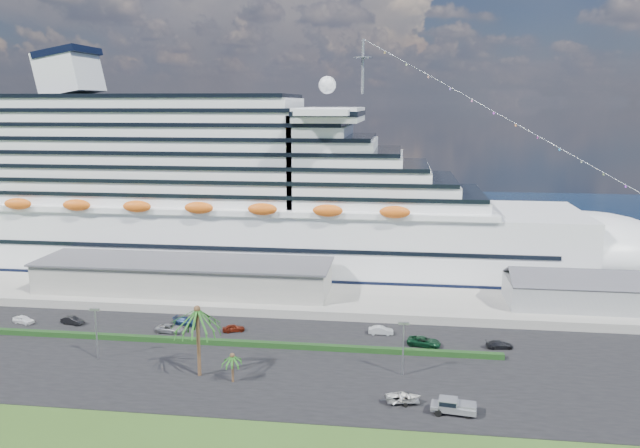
# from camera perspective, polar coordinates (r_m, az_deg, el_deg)

# --- Properties ---
(ground) EXTENTS (420.00, 420.00, 0.00)m
(ground) POSITION_cam_1_polar(r_m,az_deg,el_deg) (91.27, -5.57, -15.05)
(ground) COLOR #32501A
(ground) RESTS_ON ground
(asphalt_lot) EXTENTS (140.00, 38.00, 0.12)m
(asphalt_lot) POSITION_cam_1_polar(r_m,az_deg,el_deg) (101.01, -4.15, -12.32)
(asphalt_lot) COLOR black
(asphalt_lot) RESTS_ON ground
(wharf) EXTENTS (240.00, 20.00, 1.80)m
(wharf) POSITION_cam_1_polar(r_m,az_deg,el_deg) (127.45, -1.54, -6.86)
(wharf) COLOR gray
(wharf) RESTS_ON ground
(water) EXTENTS (420.00, 160.00, 0.02)m
(water) POSITION_cam_1_polar(r_m,az_deg,el_deg) (214.43, 2.18, 0.26)
(water) COLOR black
(water) RESTS_ON ground
(cruise_ship) EXTENTS (191.00, 38.00, 54.00)m
(cruise_ship) POSITION_cam_1_polar(r_m,az_deg,el_deg) (151.21, -8.25, 2.03)
(cruise_ship) COLOR silver
(cruise_ship) RESTS_ON ground
(terminal_building) EXTENTS (61.00, 15.00, 6.30)m
(terminal_building) POSITION_cam_1_polar(r_m,az_deg,el_deg) (132.34, -12.34, -4.58)
(terminal_building) COLOR gray
(terminal_building) RESTS_ON wharf
(port_shed) EXTENTS (24.00, 12.31, 7.37)m
(port_shed) POSITION_cam_1_polar(r_m,az_deg,el_deg) (129.28, 21.99, -5.80)
(port_shed) COLOR gray
(port_shed) RESTS_ON wharf
(hedge) EXTENTS (88.00, 1.10, 0.90)m
(hedge) POSITION_cam_1_polar(r_m,az_deg,el_deg) (107.07, -7.88, -10.71)
(hedge) COLOR black
(hedge) RESTS_ON asphalt_lot
(lamp_post_left) EXTENTS (1.60, 0.35, 8.27)m
(lamp_post_left) POSITION_cam_1_polar(r_m,az_deg,el_deg) (105.44, -19.80, -8.86)
(lamp_post_left) COLOR gray
(lamp_post_left) RESTS_ON asphalt_lot
(lamp_post_right) EXTENTS (1.60, 0.35, 8.27)m
(lamp_post_right) POSITION_cam_1_polar(r_m,az_deg,el_deg) (94.41, 7.63, -10.63)
(lamp_post_right) COLOR gray
(lamp_post_right) RESTS_ON asphalt_lot
(palm_tall) EXTENTS (8.82, 8.82, 11.13)m
(palm_tall) POSITION_cam_1_polar(r_m,az_deg,el_deg) (93.88, -11.14, -8.36)
(palm_tall) COLOR #47301E
(palm_tall) RESTS_ON ground
(palm_short) EXTENTS (3.53, 3.53, 4.56)m
(palm_short) POSITION_cam_1_polar(r_m,az_deg,el_deg) (92.99, -8.02, -12.11)
(palm_short) COLOR #47301E
(palm_short) RESTS_ON ground
(parked_car_0) EXTENTS (4.54, 2.80, 1.44)m
(parked_car_0) POSITION_cam_1_polar(r_m,az_deg,el_deg) (128.11, -25.47, -7.90)
(parked_car_0) COLOR white
(parked_car_0) RESTS_ON asphalt_lot
(parked_car_1) EXTENTS (4.59, 2.44, 1.44)m
(parked_car_1) POSITION_cam_1_polar(r_m,az_deg,el_deg) (124.14, -21.70, -8.19)
(parked_car_1) COLOR black
(parked_car_1) RESTS_ON asphalt_lot
(parked_car_2) EXTENTS (5.09, 2.60, 1.38)m
(parked_car_2) POSITION_cam_1_polar(r_m,az_deg,el_deg) (114.77, -13.57, -9.28)
(parked_car_2) COLOR gray
(parked_car_2) RESTS_ON asphalt_lot
(parked_car_3) EXTENTS (5.13, 2.99, 1.40)m
(parked_car_3) POSITION_cam_1_polar(r_m,az_deg,el_deg) (117.83, -12.15, -8.67)
(parked_car_3) COLOR navy
(parked_car_3) RESTS_ON asphalt_lot
(parked_car_4) EXTENTS (4.21, 2.94, 1.33)m
(parked_car_4) POSITION_cam_1_polar(r_m,az_deg,el_deg) (113.00, -7.91, -9.41)
(parked_car_4) COLOR #611A0C
(parked_car_4) RESTS_ON asphalt_lot
(parked_car_5) EXTENTS (4.36, 1.60, 1.43)m
(parked_car_5) POSITION_cam_1_polar(r_m,az_deg,el_deg) (111.27, 5.59, -9.66)
(parked_car_5) COLOR silver
(parked_car_5) RESTS_ON asphalt_lot
(parked_car_6) EXTENTS (5.99, 3.66, 1.55)m
(parked_car_6) POSITION_cam_1_polar(r_m,az_deg,el_deg) (107.18, 9.49, -10.55)
(parked_car_6) COLOR #0C321B
(parked_car_6) RESTS_ON asphalt_lot
(parked_car_7) EXTENTS (4.59, 2.37, 1.27)m
(parked_car_7) POSITION_cam_1_polar(r_m,az_deg,el_deg) (109.00, 16.07, -10.55)
(parked_car_7) COLOR black
(parked_car_7) RESTS_ON asphalt_lot
(pickup_truck) EXTENTS (6.09, 2.88, 2.07)m
(pickup_truck) POSITION_cam_1_polar(r_m,az_deg,el_deg) (86.31, 12.05, -15.93)
(pickup_truck) COLOR black
(pickup_truck) RESTS_ON asphalt_lot
(boat_trailer) EXTENTS (5.62, 4.11, 1.56)m
(boat_trailer) POSITION_cam_1_polar(r_m,az_deg,el_deg) (87.64, 7.60, -15.42)
(boat_trailer) COLOR gray
(boat_trailer) RESTS_ON asphalt_lot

